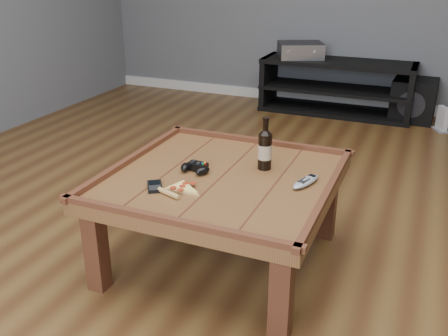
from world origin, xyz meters
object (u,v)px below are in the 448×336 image
at_px(pizza_slice, 181,189).
at_px(smartphone, 155,186).
at_px(game_controller, 195,168).
at_px(game_console, 442,120).
at_px(remote_control, 306,182).
at_px(media_console, 336,87).
at_px(av_receiver, 300,50).
at_px(subwoofer, 413,100).
at_px(beer_bottle, 265,148).
at_px(coffee_table, 222,188).

xyz_separation_m(pizza_slice, smartphone, (-0.11, -0.02, -0.00)).
height_order(game_controller, game_console, game_controller).
bearing_deg(game_console, remote_control, -127.67).
distance_m(media_console, game_controller, 2.77).
bearing_deg(smartphone, remote_control, -6.95).
bearing_deg(game_console, av_receiver, 147.32).
distance_m(smartphone, remote_control, 0.66).
height_order(media_console, subwoofer, media_console).
xyz_separation_m(beer_bottle, smartphone, (-0.37, -0.39, -0.09)).
xyz_separation_m(coffee_table, game_console, (0.96, 2.56, -0.30)).
height_order(pizza_slice, av_receiver, av_receiver).
xyz_separation_m(game_controller, subwoofer, (0.83, 2.80, -0.28)).
height_order(remote_control, game_console, remote_control).
xyz_separation_m(game_controller, av_receiver, (-0.23, 2.75, 0.10)).
height_order(media_console, game_console, media_console).
height_order(media_console, remote_control, media_console).
xyz_separation_m(smartphone, game_console, (1.17, 2.79, -0.36)).
height_order(av_receiver, subwoofer, av_receiver).
distance_m(smartphone, game_console, 3.05).
relative_size(media_console, av_receiver, 2.79).
bearing_deg(subwoofer, game_controller, -103.99).
bearing_deg(beer_bottle, coffee_table, -133.38).
xyz_separation_m(media_console, game_console, (0.96, -0.19, -0.15)).
bearing_deg(remote_control, subwoofer, 101.00).
xyz_separation_m(game_controller, game_console, (1.09, 2.56, -0.38)).
xyz_separation_m(beer_bottle, game_controller, (-0.28, -0.16, -0.08)).
distance_m(coffee_table, pizza_slice, 0.25).
xyz_separation_m(coffee_table, av_receiver, (-0.36, 2.75, 0.18)).
bearing_deg(av_receiver, game_controller, -109.51).
relative_size(smartphone, game_console, 0.61).
distance_m(coffee_table, media_console, 2.75).
bearing_deg(av_receiver, smartphone, -111.49).
distance_m(beer_bottle, game_controller, 0.34).
height_order(smartphone, av_receiver, av_receiver).
distance_m(beer_bottle, remote_control, 0.26).
distance_m(game_controller, pizza_slice, 0.21).
xyz_separation_m(coffee_table, pizza_slice, (-0.10, -0.21, 0.07)).
distance_m(media_console, smartphone, 3.00).
bearing_deg(smartphone, beer_bottle, 13.73).
height_order(media_console, smartphone, media_console).
distance_m(coffee_table, game_console, 2.75).
bearing_deg(beer_bottle, subwoofer, 78.31).
distance_m(beer_bottle, av_receiver, 2.64).
relative_size(media_console, smartphone, 10.91).
xyz_separation_m(pizza_slice, remote_control, (0.48, 0.27, 0.01)).
xyz_separation_m(game_controller, remote_control, (0.51, 0.06, -0.01)).
relative_size(game_controller, smartphone, 1.25).
xyz_separation_m(game_controller, smartphone, (-0.08, -0.23, -0.01)).
bearing_deg(remote_control, game_controller, -155.56).
relative_size(beer_bottle, pizza_slice, 1.02).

